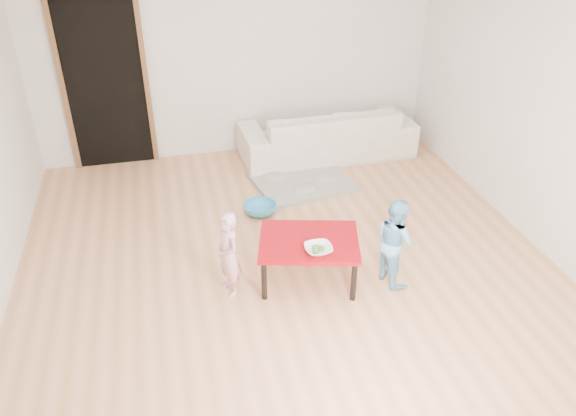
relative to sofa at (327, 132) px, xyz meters
name	(u,v)px	position (x,y,z in m)	size (l,w,h in m)	color
floor	(283,254)	(-1.06, -2.05, -0.32)	(5.00, 5.00, 0.01)	tan
back_wall	(236,53)	(-1.06, 0.45, 0.98)	(5.00, 0.02, 2.60)	silver
right_wall	(538,107)	(1.44, -2.05, 0.98)	(0.02, 5.00, 2.60)	silver
doorway	(106,85)	(-2.66, 0.43, 0.70)	(1.02, 0.08, 2.11)	brown
sofa	(327,132)	(0.00, 0.00, 0.00)	(2.22, 0.87, 0.65)	white
cushion	(300,130)	(-0.41, -0.21, 0.16)	(0.44, 0.39, 0.12)	orange
red_table	(309,260)	(-0.93, -2.48, -0.11)	(0.87, 0.65, 0.44)	maroon
bowl	(318,249)	(-0.90, -2.67, 0.14)	(0.24, 0.24, 0.06)	white
broccoli	(318,249)	(-0.90, -2.67, 0.14)	(0.12, 0.12, 0.06)	#2D5919
child_pink	(229,255)	(-1.65, -2.48, 0.08)	(0.29, 0.19, 0.80)	pink
child_blue	(395,241)	(-0.18, -2.65, 0.09)	(0.41, 0.32, 0.83)	#65BAEC
basin	(260,209)	(-1.13, -1.24, -0.27)	(0.36, 0.36, 0.11)	#3293BF
blanket	(302,181)	(-0.51, -0.68, -0.30)	(1.10, 0.91, 0.05)	#ACA597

